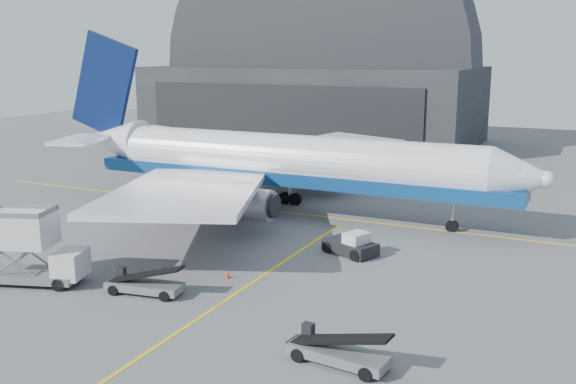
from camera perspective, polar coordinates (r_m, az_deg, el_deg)
The scene contains 9 objects.
ground at distance 38.80m, azimuth -5.07°, elevation -9.26°, with size 200.00×200.00×0.00m, color #565659.
taxi_lines at distance 49.51m, azimuth 2.37°, elevation -4.40°, with size 80.00×42.12×0.02m.
hangar at distance 104.25m, azimuth 2.55°, elevation 9.72°, with size 50.00×28.30×28.00m.
airliner at distance 57.87m, azimuth -1.14°, elevation 2.74°, with size 47.01×45.59×16.50m.
catering_truck at distance 43.24m, azimuth -22.12°, elevation -4.66°, with size 7.01×4.35×4.53m.
pushback_tug at distance 46.44m, azimuth 5.67°, elevation -4.75°, with size 4.29×3.37×1.75m.
belt_loader_a at distance 39.89m, azimuth -12.70°, elevation -8.02°, with size 5.06×2.34×1.89m.
belt_loader_b at distance 30.83m, azimuth 4.42°, elevation -13.97°, with size 5.20×2.23×1.95m.
traffic_cone at distance 41.80m, azimuth -5.41°, elevation -7.33°, with size 0.32×0.32×0.46m.
Camera 1 is at (18.45, -31.02, 14.24)m, focal length 40.00 mm.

